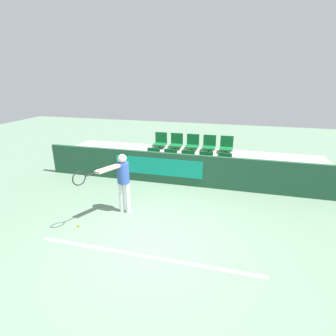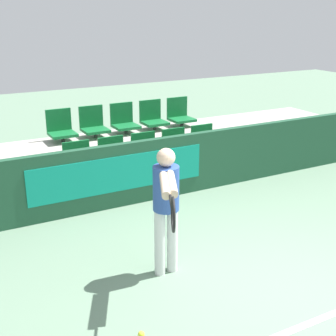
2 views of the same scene
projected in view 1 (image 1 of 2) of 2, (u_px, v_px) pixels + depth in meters
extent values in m
plane|color=slate|center=(150.00, 248.00, 5.42)|extent=(30.00, 30.00, 0.00)
cube|color=white|center=(145.00, 256.00, 5.16)|extent=(4.61, 0.08, 0.01)
cube|color=#1E4C33|center=(183.00, 170.00, 8.35)|extent=(9.50, 0.12, 1.04)
cube|color=#0F937A|center=(158.00, 167.00, 8.47)|extent=(2.91, 0.02, 0.57)
cube|color=#ADA89E|center=(186.00, 173.00, 8.98)|extent=(9.10, 0.97, 0.37)
cube|color=#ADA89E|center=(191.00, 160.00, 9.80)|extent=(9.10, 0.97, 0.74)
cylinder|color=#333333|center=(152.00, 163.00, 9.24)|extent=(0.07, 0.07, 0.12)
cube|color=#146B33|center=(152.00, 161.00, 9.21)|extent=(0.46, 0.45, 0.05)
cube|color=#146B33|center=(154.00, 153.00, 9.32)|extent=(0.46, 0.04, 0.40)
cylinder|color=#333333|center=(169.00, 165.00, 9.09)|extent=(0.07, 0.07, 0.12)
cube|color=#146B33|center=(169.00, 163.00, 9.06)|extent=(0.46, 0.45, 0.05)
cube|color=#146B33|center=(171.00, 155.00, 9.17)|extent=(0.46, 0.04, 0.40)
cylinder|color=#333333|center=(187.00, 166.00, 8.94)|extent=(0.07, 0.07, 0.12)
cube|color=#146B33|center=(187.00, 164.00, 8.91)|extent=(0.46, 0.45, 0.05)
cube|color=#146B33|center=(188.00, 156.00, 9.02)|extent=(0.46, 0.04, 0.40)
cylinder|color=#333333|center=(205.00, 168.00, 8.79)|extent=(0.07, 0.07, 0.12)
cube|color=#146B33|center=(205.00, 166.00, 8.77)|extent=(0.46, 0.45, 0.05)
cube|color=#146B33|center=(206.00, 157.00, 8.88)|extent=(0.46, 0.04, 0.40)
cylinder|color=#333333|center=(224.00, 169.00, 8.65)|extent=(0.07, 0.07, 0.12)
cube|color=#146B33|center=(224.00, 167.00, 8.62)|extent=(0.46, 0.45, 0.05)
cube|color=#146B33|center=(225.00, 159.00, 8.73)|extent=(0.46, 0.04, 0.40)
cylinder|color=#333333|center=(160.00, 146.00, 10.00)|extent=(0.07, 0.07, 0.12)
cube|color=#146B33|center=(160.00, 144.00, 9.97)|extent=(0.46, 0.45, 0.05)
cube|color=#146B33|center=(161.00, 137.00, 10.08)|extent=(0.46, 0.04, 0.40)
cylinder|color=#333333|center=(176.00, 148.00, 9.85)|extent=(0.07, 0.07, 0.12)
cube|color=#146B33|center=(176.00, 145.00, 9.82)|extent=(0.46, 0.45, 0.05)
cube|color=#146B33|center=(177.00, 138.00, 9.93)|extent=(0.46, 0.04, 0.40)
cylinder|color=#333333|center=(192.00, 149.00, 9.70)|extent=(0.07, 0.07, 0.12)
cube|color=#146B33|center=(192.00, 146.00, 9.67)|extent=(0.46, 0.45, 0.05)
cube|color=#146B33|center=(193.00, 139.00, 9.78)|extent=(0.46, 0.04, 0.40)
cylinder|color=#333333|center=(209.00, 150.00, 9.55)|extent=(0.07, 0.07, 0.12)
cube|color=#146B33|center=(209.00, 148.00, 9.53)|extent=(0.46, 0.45, 0.05)
cube|color=#146B33|center=(210.00, 140.00, 9.64)|extent=(0.46, 0.04, 0.40)
cylinder|color=#333333|center=(226.00, 151.00, 9.41)|extent=(0.07, 0.07, 0.12)
cube|color=#146B33|center=(226.00, 149.00, 9.38)|extent=(0.46, 0.45, 0.05)
cube|color=#146B33|center=(227.00, 141.00, 9.49)|extent=(0.46, 0.04, 0.40)
cylinder|color=silver|center=(122.00, 197.00, 6.73)|extent=(0.13, 0.13, 0.82)
cylinder|color=silver|center=(128.00, 198.00, 6.69)|extent=(0.13, 0.13, 0.82)
cylinder|color=#2D4C99|center=(123.00, 173.00, 6.49)|extent=(0.30, 0.30, 0.53)
sphere|color=beige|center=(122.00, 158.00, 6.36)|extent=(0.21, 0.21, 0.21)
cylinder|color=beige|center=(106.00, 169.00, 6.09)|extent=(0.34, 0.58, 0.09)
cylinder|color=beige|center=(109.00, 169.00, 6.07)|extent=(0.34, 0.58, 0.09)
cylinder|color=black|center=(91.00, 174.00, 5.75)|extent=(0.15, 0.28, 0.03)
torus|color=black|center=(79.00, 178.00, 5.54)|extent=(0.16, 0.30, 0.32)
sphere|color=#CCDB33|center=(79.00, 225.00, 6.16)|extent=(0.07, 0.07, 0.07)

